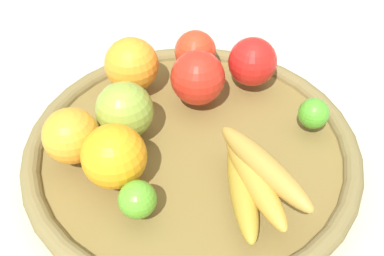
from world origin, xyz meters
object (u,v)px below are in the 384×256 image
at_px(apple_3, 198,78).
at_px(orange_1, 132,65).
at_px(lime_0, 314,113).
at_px(apple_0, 124,110).
at_px(orange_2, 114,156).
at_px(apple_1, 252,62).
at_px(banana_bunch, 253,177).
at_px(apple_2, 195,51).
at_px(lime_1, 137,199).
at_px(orange_0, 71,136).

relative_size(apple_3, orange_1, 0.98).
xyz_separation_m(orange_1, lime_0, (0.19, -0.19, -0.02)).
height_order(apple_0, orange_1, orange_1).
xyz_separation_m(orange_1, orange_2, (-0.08, -0.16, -0.00)).
bearing_deg(orange_2, apple_1, 20.60).
distance_m(banana_bunch, apple_2, 0.26).
relative_size(apple_3, lime_1, 1.77).
bearing_deg(orange_2, lime_1, -84.85).
distance_m(apple_0, lime_1, 0.14).
distance_m(apple_3, apple_2, 0.08).
distance_m(apple_3, apple_1, 0.09).
height_order(banana_bunch, apple_2, apple_2).
xyz_separation_m(banana_bunch, lime_0, (0.14, 0.07, -0.01)).
bearing_deg(lime_1, lime_0, 6.58).
xyz_separation_m(apple_3, lime_0, (0.12, -0.12, -0.02)).
distance_m(orange_2, lime_0, 0.27).
bearing_deg(lime_0, lime_1, -173.42).
xyz_separation_m(banana_bunch, orange_1, (-0.05, 0.25, 0.01)).
xyz_separation_m(apple_0, apple_2, (0.15, 0.09, -0.01)).
bearing_deg(apple_1, banana_bunch, -121.21).
height_order(orange_0, orange_1, orange_1).
height_order(apple_1, banana_bunch, apple_1).
distance_m(banana_bunch, orange_1, 0.26).
bearing_deg(orange_1, apple_3, -43.74).
bearing_deg(apple_3, lime_0, -45.51).
distance_m(apple_0, orange_1, 0.10).
bearing_deg(apple_1, apple_0, -174.19).
relative_size(banana_bunch, orange_1, 1.99).
bearing_deg(orange_2, orange_1, 62.88).
bearing_deg(apple_1, orange_0, -173.25).
height_order(apple_1, orange_0, apple_1).
relative_size(apple_1, apple_2, 1.12).
distance_m(lime_1, orange_1, 0.23).
height_order(apple_3, lime_0, apple_3).
bearing_deg(banana_bunch, orange_1, 101.77).
height_order(apple_0, apple_1, apple_0).
bearing_deg(apple_0, orange_2, -118.31).
bearing_deg(apple_3, banana_bunch, -96.30).
relative_size(orange_1, orange_2, 1.02).
relative_size(apple_0, lime_0, 1.83).
relative_size(lime_1, banana_bunch, 0.28).
bearing_deg(lime_1, orange_1, 70.59).
bearing_deg(apple_2, banana_bunch, -101.39).
bearing_deg(apple_0, lime_1, -104.43).
xyz_separation_m(banana_bunch, orange_2, (-0.14, 0.09, 0.01)).
relative_size(lime_0, apple_2, 0.65).
bearing_deg(lime_1, orange_2, 95.15).
height_order(banana_bunch, orange_0, orange_0).
height_order(lime_1, apple_1, apple_1).
bearing_deg(apple_0, apple_1, 5.81).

